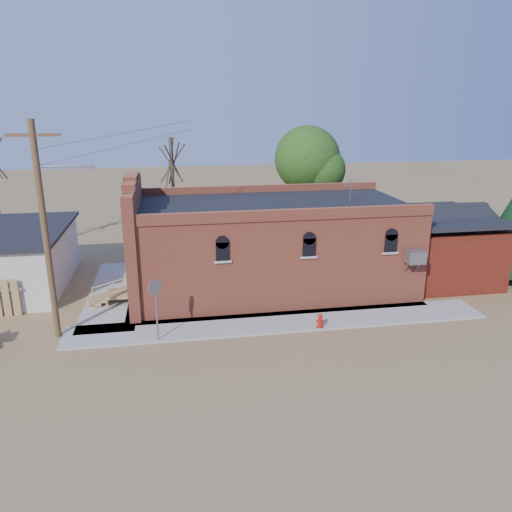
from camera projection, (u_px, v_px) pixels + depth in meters
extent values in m
plane|color=olive|center=(252.00, 334.00, 21.54)|extent=(120.00, 120.00, 0.00)
cube|color=#9E9991|center=(281.00, 322.00, 22.62)|extent=(19.00, 2.20, 0.08)
cube|color=#9E9991|center=(115.00, 292.00, 26.15)|extent=(2.60, 10.00, 0.08)
cube|color=#C85A3D|center=(272.00, 247.00, 26.38)|extent=(14.00, 7.00, 4.50)
cube|color=black|center=(273.00, 204.00, 25.70)|extent=(13.80, 6.80, 0.12)
cube|color=#C85A3D|center=(136.00, 241.00, 25.05)|extent=(0.50, 7.40, 5.80)
cube|color=navy|center=(126.00, 226.00, 23.55)|extent=(0.08, 1.10, 1.56)
cube|color=gray|center=(415.00, 257.00, 23.54)|extent=(0.85, 0.65, 0.60)
cube|color=#52130E|center=(437.00, 250.00, 28.11)|extent=(5.00, 6.00, 3.20)
cylinder|color=#45311B|center=(45.00, 235.00, 20.01)|extent=(0.26, 0.26, 9.00)
cube|color=#45311B|center=(33.00, 135.00, 18.86)|extent=(2.00, 0.12, 0.12)
cylinder|color=gray|center=(61.00, 166.00, 19.36)|extent=(1.80, 0.08, 0.08)
cube|color=gray|center=(88.00, 167.00, 19.53)|extent=(0.45, 0.22, 0.14)
cylinder|color=#493A2A|center=(173.00, 197.00, 32.18)|extent=(0.24, 0.24, 7.50)
cylinder|color=#493A2A|center=(306.00, 200.00, 34.29)|extent=(0.28, 0.28, 6.30)
sphere|color=#1C4012|center=(307.00, 159.00, 33.46)|extent=(4.40, 4.40, 4.40)
cylinder|color=#B61A0A|center=(320.00, 327.00, 22.00)|extent=(0.33, 0.33, 0.05)
cylinder|color=#B61A0A|center=(320.00, 321.00, 21.92)|extent=(0.23, 0.23, 0.49)
sphere|color=#B61A0A|center=(320.00, 316.00, 21.84)|extent=(0.20, 0.20, 0.20)
cylinder|color=#B61A0A|center=(321.00, 322.00, 21.80)|extent=(0.11, 0.12, 0.09)
cylinder|color=#B61A0A|center=(317.00, 321.00, 21.90)|extent=(0.12, 0.11, 0.09)
cylinder|color=#B61A0A|center=(323.00, 321.00, 21.94)|extent=(0.12, 0.11, 0.09)
cylinder|color=gray|center=(157.00, 313.00, 20.51)|extent=(0.09, 0.09, 2.46)
cylinder|color=gray|center=(155.00, 287.00, 20.16)|extent=(0.57, 0.51, 0.74)
cylinder|color=red|center=(155.00, 287.00, 20.20)|extent=(0.57, 0.51, 0.74)
cylinder|color=navy|center=(134.00, 284.00, 26.17)|extent=(0.54, 0.54, 0.74)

